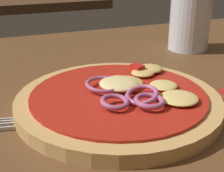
{
  "coord_description": "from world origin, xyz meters",
  "views": [
    {
      "loc": [
        -0.15,
        -0.31,
        0.21
      ],
      "look_at": [
        -0.02,
        0.03,
        0.05
      ],
      "focal_mm": 51.97,
      "sensor_mm": 36.0,
      "label": 1
    }
  ],
  "objects": [
    {
      "name": "pizza",
      "position": [
        -0.01,
        0.01,
        0.04
      ],
      "size": [
        0.24,
        0.24,
        0.03
      ],
      "color": "tan",
      "rests_on": "dining_table"
    },
    {
      "name": "dining_table",
      "position": [
        0.0,
        0.0,
        0.02
      ],
      "size": [
        1.32,
        0.81,
        0.03
      ],
      "color": "brown",
      "rests_on": "ground"
    },
    {
      "name": "beer_glass",
      "position": [
        0.2,
        0.19,
        0.09
      ],
      "size": [
        0.07,
        0.07,
        0.14
      ],
      "color": "silver",
      "rests_on": "dining_table"
    }
  ]
}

